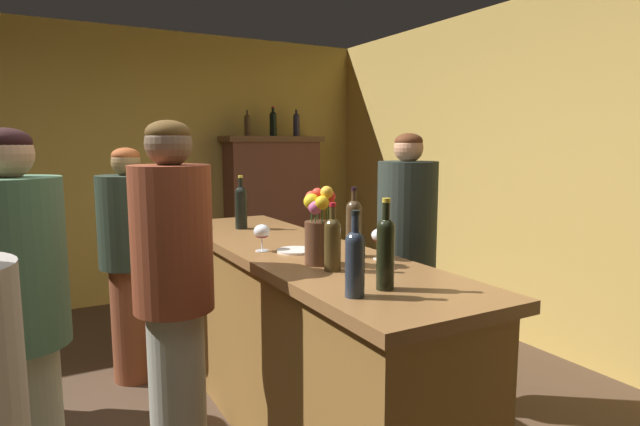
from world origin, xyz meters
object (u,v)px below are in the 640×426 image
(wine_bottle_rose, at_px, (386,250))
(display_bottle_midleft, at_px, (273,122))
(wine_bottle_merlot, at_px, (241,205))
(wine_bottle_malbec, at_px, (355,260))
(display_bottle_left, at_px, (247,124))
(patron_redhead, at_px, (20,327))
(patron_tall, at_px, (174,294))
(flower_arrangement, at_px, (318,227))
(bar_counter, at_px, (297,342))
(wine_glass_mid, at_px, (262,233))
(bartender, at_px, (406,259))
(wine_bottle_pinot, at_px, (354,225))
(cheese_plate, at_px, (295,251))
(display_bottle_center, at_px, (296,123))
(patron_near_entrance, at_px, (131,257))
(display_cabinet, at_px, (273,210))
(wine_glass_front, at_px, (380,237))
(wine_bottle_chardonnay, at_px, (333,241))

(wine_bottle_rose, distance_m, display_bottle_midleft, 3.85)
(wine_bottle_merlot, relative_size, wine_bottle_malbec, 1.10)
(display_bottle_left, bearing_deg, patron_redhead, -124.98)
(display_bottle_midleft, distance_m, patron_tall, 3.52)
(patron_tall, bearing_deg, flower_arrangement, -17.59)
(bar_counter, height_order, wine_bottle_malbec, wine_bottle_malbec)
(wine_glass_mid, xyz_separation_m, patron_tall, (-0.48, -0.16, -0.21))
(wine_bottle_merlot, bearing_deg, flower_arrangement, -92.62)
(bar_counter, height_order, display_bottle_left, display_bottle_left)
(wine_glass_mid, relative_size, bartender, 0.08)
(wine_bottle_pinot, relative_size, cheese_plate, 1.77)
(cheese_plate, bearing_deg, display_bottle_center, 63.32)
(display_bottle_left, distance_m, bartender, 2.88)
(display_bottle_left, bearing_deg, cheese_plate, -106.86)
(patron_tall, xyz_separation_m, patron_near_entrance, (0.03, 1.31, -0.09))
(bar_counter, bearing_deg, wine_bottle_rose, -93.88)
(wine_bottle_merlot, height_order, patron_near_entrance, patron_near_entrance)
(display_cabinet, bearing_deg, cheese_plate, -111.78)
(wine_glass_mid, distance_m, cheese_plate, 0.19)
(wine_bottle_malbec, height_order, flower_arrangement, flower_arrangement)
(patron_redhead, bearing_deg, display_bottle_left, 57.78)
(patron_tall, height_order, bartender, patron_tall)
(display_bottle_center, distance_m, patron_redhead, 4.07)
(display_bottle_center, distance_m, bartender, 2.96)
(wine_bottle_malbec, bearing_deg, patron_tall, 122.50)
(wine_bottle_merlot, height_order, display_bottle_center, display_bottle_center)
(flower_arrangement, xyz_separation_m, display_bottle_midleft, (1.19, 3.14, 0.59))
(wine_bottle_malbec, distance_m, flower_arrangement, 0.51)
(bar_counter, xyz_separation_m, wine_glass_mid, (-0.19, 0.01, 0.61))
(bar_counter, height_order, wine_bottle_rose, wine_bottle_rose)
(display_cabinet, height_order, patron_tall, patron_tall)
(display_cabinet, distance_m, bartender, 2.77)
(wine_glass_front, relative_size, display_bottle_left, 0.52)
(display_bottle_left, relative_size, patron_tall, 0.17)
(display_cabinet, distance_m, wine_bottle_malbec, 3.88)
(wine_bottle_chardonnay, height_order, wine_bottle_malbec, wine_bottle_malbec)
(display_bottle_midleft, bearing_deg, display_cabinet, -180.00)
(wine_glass_mid, relative_size, patron_tall, 0.08)
(wine_bottle_pinot, bearing_deg, wine_glass_front, -56.47)
(wine_bottle_pinot, xyz_separation_m, cheese_plate, (-0.20, 0.23, -0.14))
(display_cabinet, bearing_deg, patron_near_entrance, -137.22)
(wine_bottle_merlot, bearing_deg, wine_glass_mid, -102.38)
(wine_glass_front, relative_size, wine_glass_mid, 1.07)
(patron_tall, bearing_deg, display_bottle_midleft, 62.44)
(flower_arrangement, bearing_deg, wine_glass_mid, 105.00)
(wine_glass_front, distance_m, wine_glass_mid, 0.60)
(patron_redhead, bearing_deg, flower_arrangement, -5.90)
(display_bottle_left, bearing_deg, wine_bottle_rose, -103.56)
(cheese_plate, height_order, display_bottle_center, display_bottle_center)
(cheese_plate, relative_size, display_bottle_left, 0.67)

